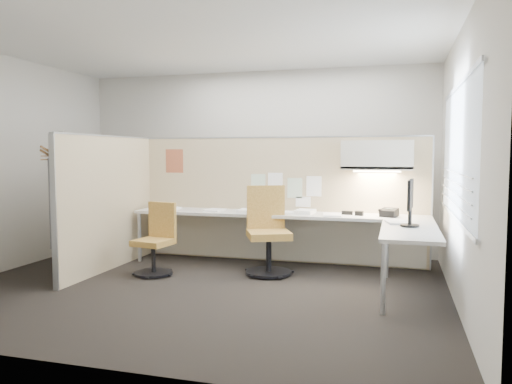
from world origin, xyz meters
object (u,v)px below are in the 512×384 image
(monitor, at_px, (410,200))
(chair_right, at_px, (268,234))
(phone, at_px, (389,213))
(chair_left, at_px, (156,241))
(desk, at_px, (299,225))

(monitor, bearing_deg, chair_right, 82.06)
(phone, bearing_deg, chair_left, -143.87)
(chair_left, height_order, phone, chair_left)
(chair_left, height_order, monitor, monitor)
(chair_right, bearing_deg, chair_left, 173.40)
(desk, height_order, phone, phone)
(chair_left, distance_m, monitor, 3.13)
(chair_left, relative_size, chair_right, 0.81)
(chair_left, xyz_separation_m, chair_right, (1.35, 0.42, 0.10))
(desk, height_order, monitor, monitor)
(desk, distance_m, monitor, 1.60)
(chair_left, relative_size, phone, 3.43)
(desk, xyz_separation_m, chair_left, (-1.70, -0.72, -0.18))
(chair_left, distance_m, phone, 2.98)
(chair_left, relative_size, monitor, 1.75)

